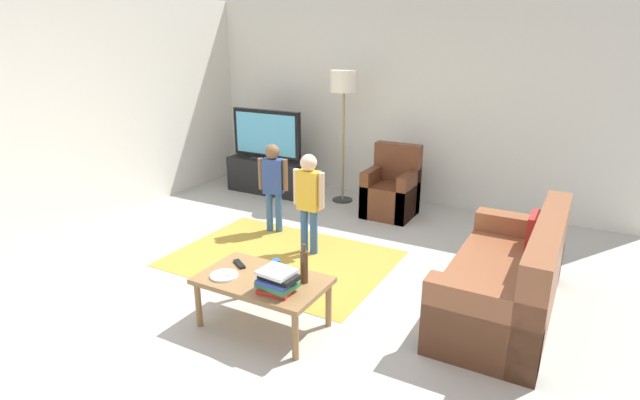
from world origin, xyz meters
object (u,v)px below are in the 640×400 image
bottle (304,266)px  coffee_table (263,284)px  armchair (392,192)px  book_stack (277,281)px  soda_can (276,267)px  plate (224,275)px  tv_stand (269,176)px  child_center (309,195)px  tv (267,135)px  tv_remote (239,264)px  floor_lamp (344,88)px  child_near_tv (273,180)px  couch (512,283)px

bottle → coffee_table: bearing=-162.6°
armchair → book_stack: (0.29, -3.08, 0.21)m
soda_can → plate: soda_can is taller
tv_stand → child_center: bearing=-44.7°
tv → armchair: 2.01m
tv_remote → plate: size_ratio=0.77×
tv → tv_stand: bearing=90.0°
coffee_table → floor_lamp: bearing=105.5°
plate → child_near_tv: bearing=113.0°
tv_stand → bottle: 3.73m
coffee_table → book_stack: (0.22, -0.12, 0.13)m
tv_remote → soda_can: soda_can is taller
child_near_tv → tv_stand: bearing=126.8°
coffee_table → bottle: bearing=17.4°
child_center → bottle: child_center is taller
tv_remote → coffee_table: bearing=14.3°
couch → tv_stand: bearing=153.2°
tv_stand → tv: bearing=-90.0°
coffee_table → child_center: bearing=105.9°
tv_remote → soda_can: size_ratio=1.42×
couch → child_center: 2.13m
child_near_tv → bottle: (1.39, -1.63, -0.07)m
couch → plate: size_ratio=8.18×
floor_lamp → child_near_tv: bearing=-97.7°
tv_stand → tv_remote: (1.71, -2.90, 0.19)m
couch → coffee_table: (-1.68, -1.13, 0.08)m
tv → floor_lamp: floor_lamp is taller
armchair → plate: armchair is taller
floor_lamp → child_center: 2.02m
child_center → tv: bearing=135.7°
book_stack → soda_can: 0.29m
coffee_table → child_near_tv: bearing=121.6°
soda_can → floor_lamp: bearing=107.0°
bottle → plate: bottle is taller
tv → armchair: tv is taller
tv_remote → tv_stand: bearing=153.3°
tv → soda_can: 3.54m
child_center → bottle: 1.49m
floor_lamp → bottle: floor_lamp is taller
child_near_tv → child_center: bearing=-26.4°
tv_stand → child_center: 2.30m
child_center → plate: 1.54m
floor_lamp → plate: floor_lamp is taller
book_stack → tv_remote: 0.57m
tv → child_center: 2.26m
tv_stand → tv_remote: size_ratio=7.06×
soda_can → book_stack: bearing=-54.7°
tv_remote → plate: (0.02, -0.22, -0.00)m
couch → bottle: size_ratio=5.68×
armchair → bottle: 2.90m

